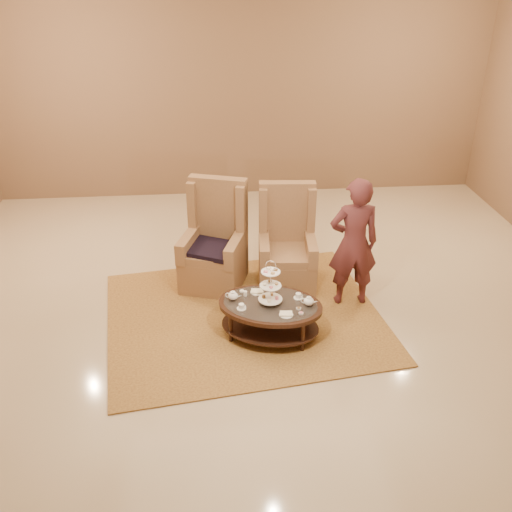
{
  "coord_description": "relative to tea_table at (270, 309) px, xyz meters",
  "views": [
    {
      "loc": [
        -0.56,
        -5.18,
        3.66
      ],
      "look_at": [
        -0.08,
        0.2,
        0.77
      ],
      "focal_mm": 40.0,
      "sensor_mm": 36.0,
      "label": 1
    }
  ],
  "objects": [
    {
      "name": "rug",
      "position": [
        -0.25,
        0.38,
        -0.33
      ],
      "size": [
        3.34,
        2.91,
        0.02
      ],
      "rotation": [
        0.0,
        0.0,
        0.14
      ],
      "color": "#B0883E",
      "rests_on": "ground"
    },
    {
      "name": "armchair_left",
      "position": [
        -0.54,
        1.2,
        0.11
      ],
      "size": [
        0.89,
        0.91,
        1.31
      ],
      "rotation": [
        0.0,
        0.0,
        -0.31
      ],
      "color": "#996D48",
      "rests_on": "ground"
    },
    {
      "name": "tea_table",
      "position": [
        0.0,
        0.0,
        0.0
      ],
      "size": [
        1.28,
        1.05,
        0.92
      ],
      "rotation": [
        0.0,
        0.0,
        -0.3
      ],
      "color": "black",
      "rests_on": "ground"
    },
    {
      "name": "wall_back",
      "position": [
        -0.03,
        4.19,
        1.41
      ],
      "size": [
        8.0,
        0.04,
        3.5
      ],
      "primitive_type": "cube",
      "color": "#826147",
      "rests_on": "ground"
    },
    {
      "name": "person",
      "position": [
        1.0,
        0.59,
        0.44
      ],
      "size": [
        0.57,
        0.37,
        1.55
      ],
      "rotation": [
        0.0,
        0.0,
        3.14
      ],
      "color": "#532327",
      "rests_on": "ground"
    },
    {
      "name": "ground",
      "position": [
        -0.03,
        0.19,
        -0.34
      ],
      "size": [
        8.0,
        8.0,
        0.0
      ],
      "primitive_type": "plane",
      "color": "beige",
      "rests_on": "ground"
    },
    {
      "name": "ceiling",
      "position": [
        -0.03,
        0.19,
        -0.34
      ],
      "size": [
        8.0,
        8.0,
        0.02
      ],
      "primitive_type": "cube",
      "color": "silver",
      "rests_on": "ground"
    },
    {
      "name": "armchair_right",
      "position": [
        0.33,
        1.11,
        0.09
      ],
      "size": [
        0.73,
        0.75,
        1.25
      ],
      "rotation": [
        0.0,
        0.0,
        -0.08
      ],
      "color": "#996D48",
      "rests_on": "ground"
    }
  ]
}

